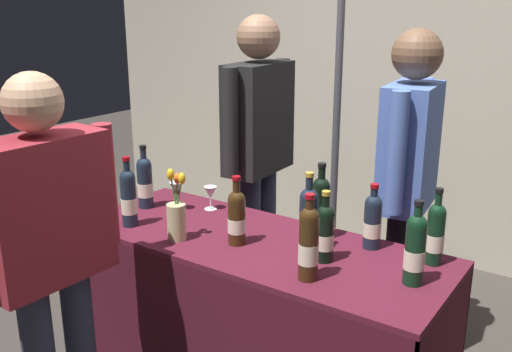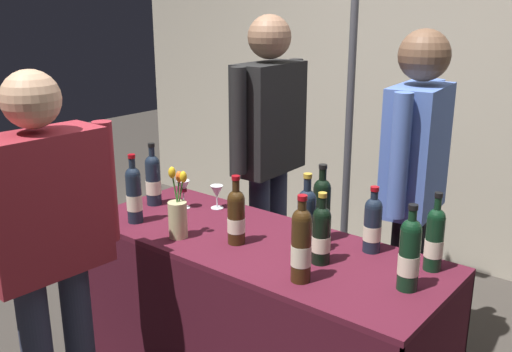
# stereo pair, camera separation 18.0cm
# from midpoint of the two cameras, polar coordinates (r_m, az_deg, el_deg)

# --- Properties ---
(back_partition) EXTENTS (5.55, 0.12, 2.46)m
(back_partition) POSITION_cam_midpoint_polar(r_m,az_deg,el_deg) (4.12, 18.84, 8.50)
(back_partition) COLOR #B2A893
(back_partition) RESTS_ON ground_plane
(tasting_table) EXTENTS (1.72, 0.66, 0.75)m
(tasting_table) POSITION_cam_midpoint_polar(r_m,az_deg,el_deg) (2.66, 1.97, -11.15)
(tasting_table) COLOR #4C1423
(tasting_table) RESTS_ON ground_plane
(featured_wine_bottle) EXTENTS (0.08, 0.08, 0.35)m
(featured_wine_bottle) POSITION_cam_midpoint_polar(r_m,az_deg,el_deg) (2.54, 8.57, -3.24)
(featured_wine_bottle) COLOR black
(featured_wine_bottle) RESTS_ON tasting_table
(display_bottle_0) EXTENTS (0.08, 0.08, 0.34)m
(display_bottle_0) POSITION_cam_midpoint_polar(r_m,az_deg,el_deg) (2.16, 6.92, -6.77)
(display_bottle_0) COLOR #38230F
(display_bottle_0) RESTS_ON tasting_table
(display_bottle_1) EXTENTS (0.08, 0.08, 0.30)m
(display_bottle_1) POSITION_cam_midpoint_polar(r_m,az_deg,el_deg) (2.33, 8.73, -5.75)
(display_bottle_1) COLOR black
(display_bottle_1) RESTS_ON tasting_table
(display_bottle_2) EXTENTS (0.07, 0.07, 0.32)m
(display_bottle_2) POSITION_cam_midpoint_polar(r_m,az_deg,el_deg) (2.38, 19.45, -5.89)
(display_bottle_2) COLOR black
(display_bottle_2) RESTS_ON tasting_table
(display_bottle_3) EXTENTS (0.08, 0.08, 0.33)m
(display_bottle_3) POSITION_cam_midpoint_polar(r_m,az_deg,el_deg) (2.99, -8.52, -0.32)
(display_bottle_3) COLOR #192333
(display_bottle_3) RESTS_ON tasting_table
(display_bottle_4) EXTENTS (0.08, 0.08, 0.31)m
(display_bottle_4) POSITION_cam_midpoint_polar(r_m,az_deg,el_deg) (2.49, 0.09, -4.00)
(display_bottle_4) COLOR #38230F
(display_bottle_4) RESTS_ON tasting_table
(display_bottle_5) EXTENTS (0.08, 0.08, 0.33)m
(display_bottle_5) POSITION_cam_midpoint_polar(r_m,az_deg,el_deg) (2.19, 17.33, -7.41)
(display_bottle_5) COLOR black
(display_bottle_5) RESTS_ON tasting_table
(display_bottle_6) EXTENTS (0.07, 0.07, 0.34)m
(display_bottle_6) POSITION_cam_midpoint_polar(r_m,az_deg,el_deg) (2.76, -10.24, -1.77)
(display_bottle_6) COLOR #192333
(display_bottle_6) RESTS_ON tasting_table
(display_bottle_7) EXTENTS (0.08, 0.08, 0.29)m
(display_bottle_7) POSITION_cam_midpoint_polar(r_m,az_deg,el_deg) (2.47, 13.59, -4.67)
(display_bottle_7) COLOR #192333
(display_bottle_7) RESTS_ON tasting_table
(display_bottle_8) EXTENTS (0.08, 0.08, 0.35)m
(display_bottle_8) POSITION_cam_midpoint_polar(r_m,az_deg,el_deg) (2.40, 7.20, -4.42)
(display_bottle_8) COLOR #192333
(display_bottle_8) RESTS_ON tasting_table
(wine_glass_near_vendor) EXTENTS (0.07, 0.07, 0.15)m
(wine_glass_near_vendor) POSITION_cam_midpoint_polar(r_m,az_deg,el_deg) (2.93, -5.51, -1.19)
(wine_glass_near_vendor) COLOR silver
(wine_glass_near_vendor) RESTS_ON tasting_table
(wine_glass_mid) EXTENTS (0.07, 0.07, 0.12)m
(wine_glass_mid) POSITION_cam_midpoint_polar(r_m,az_deg,el_deg) (2.92, -2.16, -1.66)
(wine_glass_mid) COLOR silver
(wine_glass_mid) RESTS_ON tasting_table
(flower_vase) EXTENTS (0.09, 0.09, 0.33)m
(flower_vase) POSITION_cam_midpoint_polar(r_m,az_deg,el_deg) (2.57, -5.80, -3.83)
(flower_vase) COLOR tan
(flower_vase) RESTS_ON tasting_table
(vendor_presenter) EXTENTS (0.25, 0.56, 1.66)m
(vendor_presenter) POSITION_cam_midpoint_polar(r_m,az_deg,el_deg) (2.77, 17.27, -0.11)
(vendor_presenter) COLOR black
(vendor_presenter) RESTS_ON ground_plane
(vendor_assistant) EXTENTS (0.23, 0.61, 1.71)m
(vendor_assistant) POSITION_cam_midpoint_polar(r_m,az_deg,el_deg) (3.20, 2.89, 3.65)
(vendor_assistant) COLOR #2D3347
(vendor_assistant) RESTS_ON ground_plane
(taster_foreground_right) EXTENTS (0.23, 0.64, 1.55)m
(taster_foreground_right) POSITION_cam_midpoint_polar(r_m,az_deg,el_deg) (2.29, -18.05, -5.49)
(taster_foreground_right) COLOR #2D3347
(taster_foreground_right) RESTS_ON ground_plane
(booth_signpost) EXTENTS (0.60, 0.04, 2.18)m
(booth_signpost) POSITION_cam_midpoint_polar(r_m,az_deg,el_deg) (3.29, 11.01, 9.05)
(booth_signpost) COLOR #47474C
(booth_signpost) RESTS_ON ground_plane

